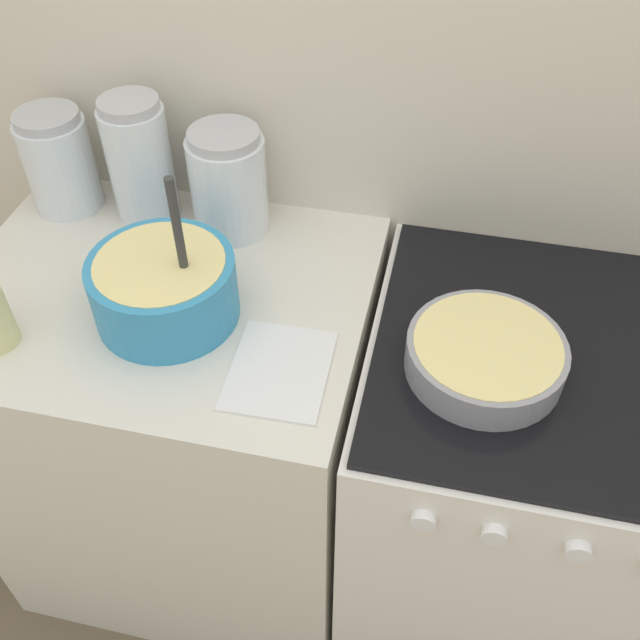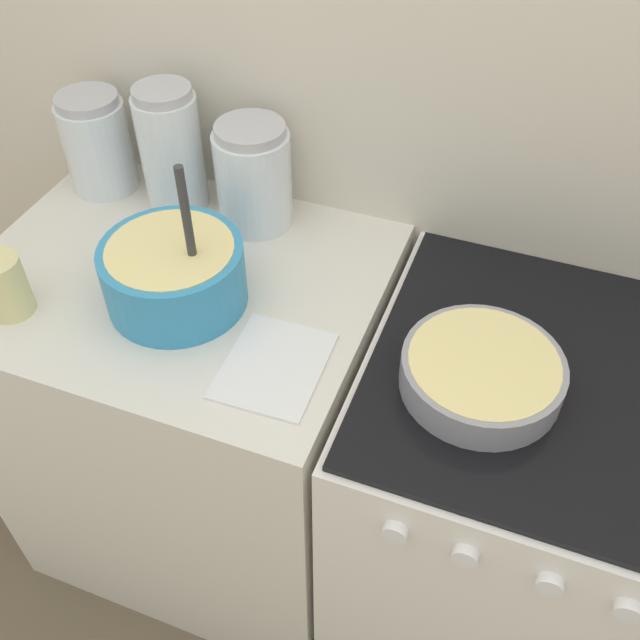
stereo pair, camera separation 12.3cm
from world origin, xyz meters
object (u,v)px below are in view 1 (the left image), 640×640
at_px(stove, 500,492).
at_px(storage_jar_right, 229,188).
at_px(mixing_bowl, 164,285).
at_px(baking_pan, 485,355).
at_px(storage_jar_middle, 141,169).
at_px(storage_jar_left, 61,167).

relative_size(stove, storage_jar_right, 4.13).
height_order(mixing_bowl, baking_pan, mixing_bowl).
relative_size(stove, mixing_bowl, 3.04).
bearing_deg(baking_pan, storage_jar_middle, 158.13).
bearing_deg(stove, storage_jar_middle, 164.94).
bearing_deg(baking_pan, stove, 31.41).
relative_size(baking_pan, storage_jar_left, 1.24).
bearing_deg(stove, mixing_bowl, -175.28).
xyz_separation_m(baking_pan, storage_jar_left, (-0.91, 0.29, 0.06)).
distance_m(stove, mixing_bowl, 0.86).
bearing_deg(storage_jar_left, baking_pan, -17.72).
distance_m(mixing_bowl, baking_pan, 0.57).
bearing_deg(mixing_bowl, storage_jar_middle, 118.39).
xyz_separation_m(mixing_bowl, storage_jar_right, (0.03, 0.28, 0.02)).
bearing_deg(storage_jar_middle, storage_jar_left, 180.00).
distance_m(mixing_bowl, storage_jar_left, 0.44).
bearing_deg(baking_pan, storage_jar_right, 151.65).
bearing_deg(baking_pan, mixing_bowl, 178.97).
bearing_deg(storage_jar_middle, baking_pan, -21.87).
bearing_deg(storage_jar_middle, storage_jar_right, 0.00).
distance_m(stove, baking_pan, 0.51).
relative_size(storage_jar_left, storage_jar_middle, 0.81).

